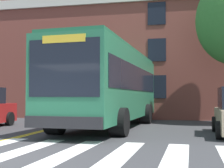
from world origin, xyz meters
TOP-DOWN VIEW (x-y plane):
  - crosswalk at (-0.53, 1.07)m, footprint 14.92×4.48m
  - lane_line_yellow_inner at (-1.45, 15.07)m, footprint 0.12×36.00m
  - lane_line_yellow_outer at (-1.29, 15.07)m, footprint 0.12×36.00m
  - city_bus at (1.00, 7.52)m, footprint 3.43×10.66m
  - car_silver_behind_bus at (-0.19, 16.91)m, footprint 2.37×4.49m
  - building_facade at (2.80, 16.93)m, footprint 43.29×8.96m

SIDE VIEW (x-z plane):
  - lane_line_yellow_inner at x=-1.45m, z-range 0.00..0.01m
  - lane_line_yellow_outer at x=-1.29m, z-range 0.00..0.01m
  - crosswalk at x=-0.53m, z-range 0.00..0.01m
  - car_silver_behind_bus at x=-0.19m, z-range -0.08..1.72m
  - city_bus at x=1.00m, z-range 0.17..3.73m
  - building_facade at x=2.80m, z-range 0.00..8.04m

